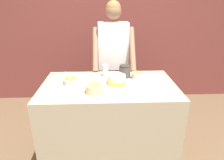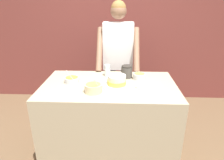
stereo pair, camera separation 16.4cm
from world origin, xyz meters
TOP-DOWN VIEW (x-y plane):
  - wall_back at (0.00, 2.04)m, footprint 10.00×0.05m
  - counter at (0.00, 0.43)m, footprint 1.47×0.87m
  - person_baker at (0.09, 1.20)m, footprint 0.57×0.50m
  - cake at (0.08, 0.41)m, footprint 0.32×0.32m
  - frosting_bowl_orange at (-0.42, 0.47)m, footprint 0.17×0.17m
  - frosting_bowl_yellow at (-0.15, 0.23)m, footprint 0.18×0.18m
  - frosting_bowl_olive at (0.34, 0.60)m, footprint 0.14×0.14m
  - drinking_glass at (-0.03, 0.69)m, footprint 0.07×0.07m
  - ceramic_plate at (0.41, 0.39)m, footprint 0.26×0.26m
  - stoneware_jar at (0.20, 0.66)m, footprint 0.13×0.13m

SIDE VIEW (x-z plane):
  - counter at x=0.00m, z-range 0.00..0.93m
  - ceramic_plate at x=0.41m, z-range 0.93..0.94m
  - frosting_bowl_orange at x=-0.42m, z-range 0.88..1.04m
  - frosting_bowl_olive at x=0.34m, z-range 0.93..1.00m
  - frosting_bowl_yellow at x=-0.15m, z-range 0.89..1.05m
  - cake at x=0.08m, z-range 0.92..1.03m
  - drinking_glass at x=-0.03m, z-range 0.93..1.07m
  - stoneware_jar at x=0.20m, z-range 0.92..1.07m
  - person_baker at x=0.09m, z-range 0.19..1.98m
  - wall_back at x=0.00m, z-range 0.00..2.60m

